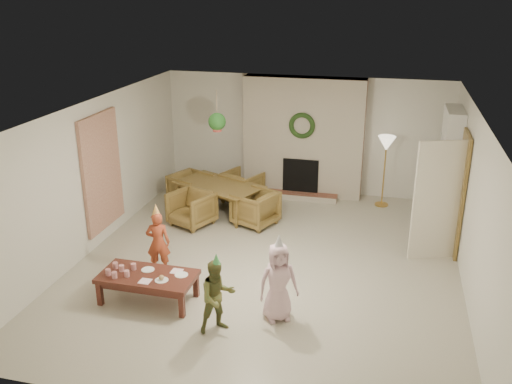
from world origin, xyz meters
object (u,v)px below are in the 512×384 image
(dining_chair_left, at_px, (191,189))
(dining_table, at_px, (218,199))
(child_red, at_px, (158,243))
(child_pink, at_px, (278,282))
(dining_chair_near, at_px, (191,208))
(dining_chair_far, at_px, (242,187))
(coffee_table_top, at_px, (148,276))
(dining_chair_right, at_px, (255,208))
(child_plaid, at_px, (217,296))

(dining_chair_left, bearing_deg, dining_table, -90.00)
(dining_chair_left, xyz_separation_m, child_red, (0.52, -2.83, 0.18))
(child_red, distance_m, child_pink, 2.22)
(dining_chair_left, distance_m, child_red, 2.88)
(dining_table, height_order, child_red, child_red)
(dining_chair_near, relative_size, dining_chair_left, 1.00)
(dining_table, height_order, dining_chair_far, dining_chair_far)
(dining_chair_left, distance_m, coffee_table_top, 3.72)
(dining_table, distance_m, dining_chair_left, 0.74)
(dining_table, bearing_deg, dining_chair_near, -90.00)
(dining_chair_right, height_order, child_plaid, child_plaid)
(child_red, height_order, child_pink, child_pink)
(dining_chair_near, bearing_deg, dining_table, 90.00)
(dining_chair_near, distance_m, dining_chair_far, 1.49)
(dining_chair_far, bearing_deg, dining_chair_right, 141.34)
(dining_chair_near, xyz_separation_m, child_red, (0.14, -1.84, 0.18))
(dining_chair_right, bearing_deg, dining_chair_left, -90.00)
(dining_table, height_order, dining_chair_right, dining_chair_right)
(child_red, relative_size, child_plaid, 1.01)
(dining_chair_far, bearing_deg, coffee_table_top, 110.00)
(child_red, bearing_deg, dining_chair_near, -99.96)
(child_red, bearing_deg, child_plaid, 122.67)
(dining_table, height_order, coffee_table_top, dining_table)
(dining_table, xyz_separation_m, child_pink, (1.90, -3.34, 0.25))
(dining_chair_far, distance_m, child_plaid, 4.57)
(dining_table, bearing_deg, child_red, -69.76)
(dining_chair_far, relative_size, dining_chair_right, 1.00)
(dining_chair_right, bearing_deg, child_plaid, 29.79)
(dining_chair_near, height_order, child_pink, child_pink)
(dining_table, xyz_separation_m, child_plaid, (1.20, -3.80, 0.20))
(child_red, bearing_deg, child_pink, 144.14)
(dining_table, distance_m, dining_chair_far, 0.74)
(child_pink, bearing_deg, child_red, 129.50)
(dining_table, xyz_separation_m, dining_chair_far, (0.30, 0.68, 0.03))
(dining_chair_right, bearing_deg, dining_table, -90.00)
(child_plaid, bearing_deg, child_red, 99.39)
(dining_chair_left, xyz_separation_m, child_plaid, (1.89, -4.10, 0.17))
(dining_chair_left, relative_size, dining_chair_right, 1.00)
(child_pink, bearing_deg, dining_table, 90.73)
(dining_chair_right, distance_m, child_pink, 3.15)
(dining_chair_far, height_order, child_plaid, child_plaid)
(dining_chair_right, height_order, child_pink, child_pink)
(dining_table, bearing_deg, dining_chair_left, 180.00)
(child_pink, bearing_deg, child_plaid, -175.71)
(dining_table, bearing_deg, dining_chair_right, 0.00)
(dining_chair_far, height_order, child_pink, child_pink)
(dining_chair_far, bearing_deg, dining_chair_left, 45.00)
(dining_chair_near, height_order, dining_chair_right, same)
(dining_chair_left, relative_size, child_pink, 0.66)
(dining_table, xyz_separation_m, child_red, (-0.16, -2.52, 0.21))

